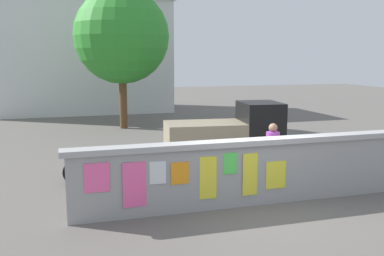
{
  "coord_description": "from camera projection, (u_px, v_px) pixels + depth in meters",
  "views": [
    {
      "loc": [
        -3.99,
        -8.53,
        3.24
      ],
      "look_at": [
        -0.57,
        2.76,
        1.32
      ],
      "focal_mm": 40.55,
      "sensor_mm": 36.0,
      "label": 1
    }
  ],
  "objects": [
    {
      "name": "bicycle_near",
      "position": [
        322.0,
        163.0,
        11.98
      ],
      "size": [
        1.66,
        0.58,
        0.95
      ],
      "color": "black",
      "rests_on": "ground"
    },
    {
      "name": "person_walking",
      "position": [
        272.0,
        148.0,
        10.9
      ],
      "size": [
        0.47,
        0.47,
        1.62
      ],
      "color": "#3F994C",
      "rests_on": "ground"
    },
    {
      "name": "bicycle_far",
      "position": [
        193.0,
        180.0,
        10.32
      ],
      "size": [
        1.7,
        0.44,
        0.95
      ],
      "color": "black",
      "rests_on": "ground"
    },
    {
      "name": "ground",
      "position": [
        168.0,
        140.0,
        17.28
      ],
      "size": [
        60.0,
        60.0,
        0.0
      ],
      "primitive_type": "plane",
      "color": "#605B56"
    },
    {
      "name": "auto_rickshaw_truck",
      "position": [
        230.0,
        133.0,
        13.61
      ],
      "size": [
        3.74,
        1.88,
        1.85
      ],
      "color": "black",
      "rests_on": "ground"
    },
    {
      "name": "motorcycle",
      "position": [
        98.0,
        165.0,
        11.35
      ],
      "size": [
        1.9,
        0.56,
        0.87
      ],
      "color": "black",
      "rests_on": "ground"
    },
    {
      "name": "tree_roadside",
      "position": [
        122.0,
        36.0,
        19.46
      ],
      "size": [
        4.28,
        4.28,
        6.33
      ],
      "color": "brown",
      "rests_on": "ground"
    },
    {
      "name": "building_background",
      "position": [
        81.0,
        53.0,
        26.08
      ],
      "size": [
        10.5,
        5.44,
        6.96
      ],
      "color": "silver",
      "rests_on": "ground"
    },
    {
      "name": "poster_wall",
      "position": [
        252.0,
        171.0,
        9.59
      ],
      "size": [
        8.18,
        0.42,
        1.48
      ],
      "color": "#969696",
      "rests_on": "ground"
    }
  ]
}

